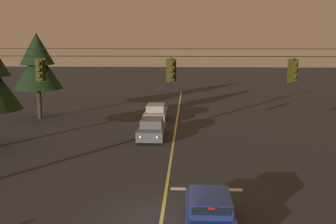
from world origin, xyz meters
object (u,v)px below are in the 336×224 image
Objects in this scene: car_oncoming_trailing at (156,113)px; tree_verge_far at (37,64)px; traffic_light_centre at (294,71)px; traffic_light_left_inner at (171,70)px; traffic_light_leftmost at (39,70)px; car_waiting_near_lane at (209,213)px; car_oncoming_lead at (152,129)px.

tree_verge_far reaches higher than car_oncoming_trailing.
traffic_light_left_inner is at bearing 180.00° from traffic_light_centre.
traffic_light_leftmost is at bearing -104.41° from car_oncoming_trailing.
traffic_light_leftmost is 0.28× the size of car_waiting_near_lane.
traffic_light_leftmost is 17.85m from tree_verge_far.
car_oncoming_trailing is (-3.68, 21.23, -0.00)m from car_waiting_near_lane.
traffic_light_leftmost is 1.00× the size of traffic_light_centre.
traffic_light_centre is 7.98m from car_waiting_near_lane.
traffic_light_centre is (5.65, 0.00, 0.00)m from traffic_light_left_inner.
traffic_light_left_inner is at bearing -53.50° from tree_verge_far.
tree_verge_far reaches higher than car_oncoming_lead.
traffic_light_leftmost reaches higher than car_waiting_near_lane.
traffic_light_leftmost and traffic_light_left_inner have the same top height.
traffic_light_leftmost is at bearing -69.82° from tree_verge_far.
tree_verge_far is (-10.61, 7.00, 4.23)m from car_oncoming_lead.
car_waiting_near_lane and car_oncoming_trailing have the same top height.
car_oncoming_trailing is at bearing 115.10° from traffic_light_centre.
traffic_light_centre is (11.89, 0.00, 0.00)m from traffic_light_leftmost.
tree_verge_far is at bearing 137.13° from traffic_light_centre.
traffic_light_left_inner is at bearing 0.00° from traffic_light_leftmost.
traffic_light_leftmost is 6.24m from traffic_light_left_inner.
traffic_light_left_inner is 11.07m from car_oncoming_lead.
traffic_light_leftmost is 0.28× the size of car_oncoming_trailing.
traffic_light_centre is 0.28× the size of car_oncoming_trailing.
car_oncoming_trailing is at bearing 75.59° from traffic_light_leftmost.
car_oncoming_trailing is (4.21, 16.39, -4.92)m from traffic_light_leftmost.
tree_verge_far is (-10.36, 0.35, 4.23)m from car_oncoming_trailing.
car_oncoming_trailing is (-7.68, 16.39, -4.92)m from traffic_light_centre.
traffic_light_leftmost is 10.49m from car_waiting_near_lane.
car_oncoming_lead is at bearing 65.45° from traffic_light_leftmost.
tree_verge_far is at bearing 126.50° from traffic_light_left_inner.
car_oncoming_lead is at bearing 127.33° from traffic_light_centre.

